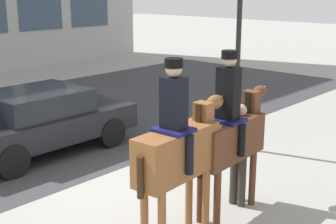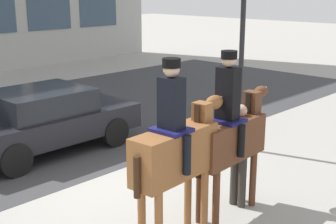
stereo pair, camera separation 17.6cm
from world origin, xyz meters
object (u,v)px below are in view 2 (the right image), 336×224
mounted_horse_lead (176,149)px  street_car_near_lane (44,119)px  traffic_light (243,27)px  mounted_horse_companion (230,134)px  pedestrian_bystander (239,147)px

mounted_horse_lead → street_car_near_lane: size_ratio=0.67×
street_car_near_lane → traffic_light: (3.10, -3.00, 1.98)m
mounted_horse_companion → mounted_horse_lead: bearing=177.9°
street_car_near_lane → traffic_light: 4.74m
mounted_horse_companion → pedestrian_bystander: mounted_horse_companion is taller
mounted_horse_lead → mounted_horse_companion: 1.25m
mounted_horse_lead → mounted_horse_companion: size_ratio=1.01×
traffic_light → pedestrian_bystander: bearing=-144.6°
mounted_horse_lead → traffic_light: size_ratio=0.66×
mounted_horse_companion → street_car_near_lane: mounted_horse_companion is taller
mounted_horse_companion → traffic_light: size_ratio=0.65×
pedestrian_bystander → traffic_light: 3.35m
mounted_horse_companion → street_car_near_lane: bearing=92.2°
pedestrian_bystander → traffic_light: (2.36, 1.68, 1.68)m
pedestrian_bystander → street_car_near_lane: pedestrian_bystander is taller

